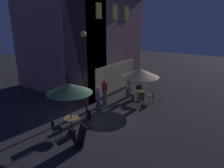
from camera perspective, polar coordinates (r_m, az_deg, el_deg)
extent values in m
plane|color=#232326|center=(11.65, -4.90, -9.65)|extent=(60.00, 60.00, 0.00)
cube|color=#9D706E|center=(15.90, -1.21, 12.57)|extent=(7.14, 2.02, 8.10)
cube|color=#9D706E|center=(16.10, -15.76, 12.03)|extent=(2.02, 8.08, 8.10)
cube|color=#D9CD4C|center=(13.38, -3.78, 19.99)|extent=(0.55, 0.06, 0.95)
cube|color=#D9CD4C|center=(14.81, 0.79, 19.66)|extent=(0.55, 0.06, 0.95)
cube|color=#D9CD4C|center=(16.14, 4.11, 19.35)|extent=(0.55, 0.06, 0.95)
cube|color=beige|center=(15.46, 1.22, 1.94)|extent=(5.00, 0.08, 2.10)
cylinder|color=black|center=(11.71, -7.63, 2.16)|extent=(0.10, 0.10, 4.51)
sphere|color=#FED261|center=(11.37, -8.09, 13.76)|extent=(0.34, 0.34, 0.34)
cube|color=black|center=(9.11, -8.63, -14.30)|extent=(0.44, 0.61, 0.93)
cube|color=black|center=(8.97, -10.69, -14.95)|extent=(0.44, 0.61, 0.93)
cylinder|color=black|center=(14.15, 7.68, -4.84)|extent=(0.40, 0.40, 0.03)
cylinder|color=black|center=(14.03, 7.73, -3.51)|extent=(0.06, 0.06, 0.73)
cylinder|color=#52401E|center=(13.91, 7.79, -2.04)|extent=(0.65, 0.65, 0.03)
cylinder|color=black|center=(10.43, -11.17, -13.15)|extent=(0.40, 0.40, 0.03)
cylinder|color=black|center=(10.26, -11.28, -11.41)|extent=(0.06, 0.06, 0.74)
cylinder|color=olive|center=(10.09, -11.40, -9.46)|extent=(0.74, 0.74, 0.03)
cylinder|color=black|center=(14.15, 7.68, -4.78)|extent=(0.36, 0.36, 0.06)
cylinder|color=#4F3E28|center=(13.79, 7.85, -0.52)|extent=(0.05, 0.05, 2.26)
cone|color=tan|center=(13.56, 8.00, 3.17)|extent=(2.54, 2.54, 0.53)
cylinder|color=black|center=(10.42, -11.17, -13.08)|extent=(0.36, 0.36, 0.06)
cylinder|color=#4B3726|center=(9.89, -11.55, -6.99)|extent=(0.05, 0.05, 2.46)
cone|color=#2E5338|center=(9.53, -11.91, -1.16)|extent=(2.13, 2.13, 0.45)
cylinder|color=black|center=(14.65, 8.25, -3.22)|extent=(0.03, 0.03, 0.46)
cylinder|color=black|center=(14.64, 6.99, -3.19)|extent=(0.03, 0.03, 0.46)
cylinder|color=black|center=(14.96, 8.20, -2.81)|extent=(0.03, 0.03, 0.46)
cylinder|color=black|center=(14.94, 6.96, -2.78)|extent=(0.03, 0.03, 0.46)
cube|color=black|center=(14.72, 7.64, -2.08)|extent=(0.55, 0.55, 0.04)
cube|color=black|center=(14.82, 7.64, -1.06)|extent=(0.23, 0.37, 0.40)
cylinder|color=brown|center=(14.22, 5.38, -3.75)|extent=(0.03, 0.03, 0.46)
cylinder|color=brown|center=(13.90, 5.39, -4.22)|extent=(0.03, 0.03, 0.46)
cylinder|color=brown|center=(14.21, 4.03, -3.72)|extent=(0.03, 0.03, 0.46)
cylinder|color=brown|center=(13.90, 4.01, -4.19)|extent=(0.03, 0.03, 0.46)
cube|color=brown|center=(13.97, 4.72, -3.02)|extent=(0.57, 0.57, 0.04)
cube|color=brown|center=(13.90, 3.97, -2.17)|extent=(0.38, 0.24, 0.40)
cylinder|color=brown|center=(13.55, 7.37, -4.92)|extent=(0.03, 0.03, 0.42)
cylinder|color=brown|center=(13.60, 8.67, -4.90)|extent=(0.03, 0.03, 0.42)
cylinder|color=brown|center=(13.27, 7.55, -5.41)|extent=(0.03, 0.03, 0.42)
cylinder|color=brown|center=(13.31, 8.88, -5.39)|extent=(0.03, 0.03, 0.42)
cube|color=brown|center=(13.35, 8.16, -4.24)|extent=(0.54, 0.54, 0.04)
cube|color=brown|center=(13.10, 8.31, -3.45)|extent=(0.26, 0.34, 0.48)
cylinder|color=brown|center=(13.94, 10.33, -4.38)|extent=(0.03, 0.03, 0.45)
cylinder|color=brown|center=(14.23, 10.32, -3.94)|extent=(0.03, 0.03, 0.45)
cylinder|color=brown|center=(13.96, 11.59, -4.43)|extent=(0.03, 0.03, 0.45)
cylinder|color=brown|center=(14.24, 11.54, -4.00)|extent=(0.03, 0.03, 0.45)
cube|color=brown|center=(14.01, 11.00, -3.25)|extent=(0.51, 0.51, 0.04)
cube|color=brown|center=(13.95, 11.75, -2.45)|extent=(0.36, 0.20, 0.39)
cylinder|color=black|center=(10.27, -14.75, -12.56)|extent=(0.03, 0.03, 0.45)
cylinder|color=black|center=(10.01, -14.09, -13.31)|extent=(0.03, 0.03, 0.45)
cylinder|color=black|center=(10.19, -16.43, -12.95)|extent=(0.03, 0.03, 0.45)
cylinder|color=black|center=(9.92, -15.82, -13.73)|extent=(0.03, 0.03, 0.45)
cube|color=black|center=(9.98, -15.38, -11.91)|extent=(0.50, 0.50, 0.04)
cube|color=black|center=(9.82, -16.46, -10.88)|extent=(0.17, 0.38, 0.46)
cylinder|color=black|center=(10.42, -7.70, -11.65)|extent=(0.03, 0.03, 0.46)
cylinder|color=black|center=(10.68, -8.51, -10.96)|extent=(0.03, 0.03, 0.46)
cylinder|color=black|center=(10.55, -6.14, -11.21)|extent=(0.03, 0.03, 0.46)
cylinder|color=black|center=(10.81, -6.97, -10.55)|extent=(0.03, 0.03, 0.46)
cube|color=black|center=(10.50, -7.38, -9.90)|extent=(0.51, 0.51, 0.04)
cube|color=black|center=(10.47, -6.55, -8.43)|extent=(0.18, 0.39, 0.47)
cube|color=black|center=(13.97, 5.30, -2.98)|extent=(0.46, 0.47, 0.14)
cylinder|color=black|center=(14.06, 5.93, -3.93)|extent=(0.14, 0.14, 0.49)
cylinder|color=#786359|center=(13.88, 4.75, -1.92)|extent=(0.32, 0.32, 0.54)
sphere|color=beige|center=(13.77, 4.79, -0.47)|extent=(0.22, 0.22, 0.22)
cylinder|color=#35463A|center=(13.34, -2.10, -3.92)|extent=(0.29, 0.29, 0.95)
cylinder|color=#53191A|center=(13.09, -2.14, -0.77)|extent=(0.35, 0.35, 0.58)
sphere|color=brown|center=(12.99, -2.16, 0.82)|extent=(0.19, 0.19, 0.19)
cylinder|color=gray|center=(14.83, 4.81, -1.91)|extent=(0.26, 0.26, 0.93)
cylinder|color=gray|center=(14.60, 4.88, 1.03)|extent=(0.30, 0.30, 0.65)
sphere|color=#926A4B|center=(14.50, 4.92, 2.65)|extent=(0.23, 0.23, 0.23)
cylinder|color=#27422E|center=(12.11, -3.97, -6.32)|extent=(0.26, 0.26, 0.87)
cylinder|color=#5A356B|center=(11.84, -4.04, -3.01)|extent=(0.30, 0.30, 0.61)
sphere|color=brown|center=(11.71, -4.08, -1.15)|extent=(0.22, 0.22, 0.22)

